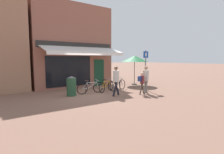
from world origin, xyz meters
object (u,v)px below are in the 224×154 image
Objects in this scene: pedestrian_second_adult at (146,77)px; parking_sign at (146,66)px; bicycle_silver at (90,87)px; pedestrian_adult at (116,78)px; litter_bin at (71,86)px; cafe_parasol at (135,59)px; bicycle_black at (118,85)px; bicycle_orange at (106,86)px; pedestrian_child at (142,80)px.

parking_sign is (0.84, 0.86, 0.61)m from pedestrian_second_adult.
bicycle_silver is 1.84m from pedestrian_adult.
pedestrian_adult is at bearing -171.83° from parking_sign.
pedestrian_adult is 2.65m from litter_bin.
parking_sign is (4.94, -1.11, 1.07)m from litter_bin.
cafe_parasol is (1.15, 2.37, 0.50)m from parking_sign.
bicycle_silver is at bearing 164.49° from parking_sign.
parking_sign is at bearing 39.44° from pedestrian_second_adult.
pedestrian_second_adult reaches higher than bicycle_black.
cafe_parasol is at bearing 52.04° from pedestrian_second_adult.
pedestrian_adult is (-0.27, -1.43, 0.69)m from bicycle_orange.
bicycle_orange is 3.03m from parking_sign.
bicycle_silver is at bearing 128.21° from pedestrian_adult.
bicycle_orange is (1.18, -0.01, -0.01)m from bicycle_silver.
bicycle_black is at bearing -2.77° from litter_bin.
litter_bin is at bearing 167.37° from parking_sign.
bicycle_black is at bearing 55.54° from pedestrian_adult.
litter_bin is 0.42× the size of parking_sign.
cafe_parasol is at bearing 11.72° from litter_bin.
litter_bin is at bearing 148.02° from pedestrian_second_adult.
pedestrian_second_adult is at bearing -134.24° from parking_sign.
bicycle_black is 0.61× the size of parking_sign.
pedestrian_adult is 1.51× the size of litter_bin.
pedestrian_child is 0.50m from pedestrian_second_adult.
cafe_parasol reaches higher than pedestrian_second_adult.
bicycle_black is 1.99m from pedestrian_child.
pedestrian_second_adult is (1.98, -0.46, -0.03)m from pedestrian_adult.
litter_bin is at bearing 150.43° from pedestrian_adult.
bicycle_silver is 1.10× the size of bicycle_orange.
bicycle_black is 1.90m from pedestrian_adult.
pedestrian_child is at bearing -175.44° from pedestrian_second_adult.
pedestrian_adult is at bearing -125.54° from bicycle_orange.
pedestrian_child is 0.79× the size of pedestrian_second_adult.
parking_sign reaches higher than pedestrian_second_adult.
cafe_parasol is at bearing 11.47° from bicycle_black.
bicycle_orange is 0.94× the size of pedestrian_adult.
bicycle_silver is at bearing 151.64° from pedestrian_child.
pedestrian_second_adult is 1.48× the size of litter_bin.
pedestrian_adult is at bearing -35.51° from litter_bin.
pedestrian_child is 1.79m from parking_sign.
bicycle_silver reaches higher than bicycle_orange.
parking_sign is (1.67, -0.95, 1.27)m from bicycle_black.
pedestrian_adult reaches higher than litter_bin.
pedestrian_second_adult is at bearing -25.67° from litter_bin.
parking_sign reaches higher than bicycle_orange.
cafe_parasol reaches higher than bicycle_orange.
bicycle_silver is at bearing -164.69° from cafe_parasol.
pedestrian_child reaches higher than bicycle_black.
litter_bin is (-2.39, 0.08, 0.21)m from bicycle_orange.
litter_bin is at bearing -168.28° from cafe_parasol.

